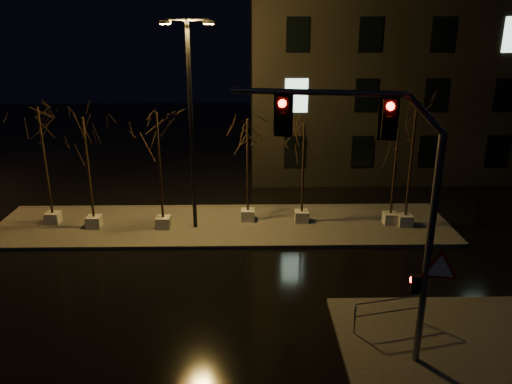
{
  "coord_description": "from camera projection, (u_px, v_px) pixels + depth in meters",
  "views": [
    {
      "loc": [
        1.18,
        -16.53,
        9.51
      ],
      "look_at": [
        1.54,
        3.0,
        2.8
      ],
      "focal_mm": 35.0,
      "sensor_mm": 36.0,
      "label": 1
    }
  ],
  "objects": [
    {
      "name": "tree_3",
      "position": [
        247.0,
        143.0,
        23.47
      ],
      "size": [
        1.8,
        1.8,
        5.19
      ],
      "color": "#B8B5AC",
      "rests_on": "median"
    },
    {
      "name": "median",
      "position": [
        223.0,
        225.0,
        24.35
      ],
      "size": [
        22.0,
        5.0,
        0.15
      ],
      "primitive_type": "cube",
      "color": "#413E3A",
      "rests_on": "ground"
    },
    {
      "name": "guard_rail_a",
      "position": [
        390.0,
        309.0,
        15.83
      ],
      "size": [
        2.41,
        0.58,
        1.06
      ],
      "rotation": [
        0.0,
        0.0,
        0.22
      ],
      "color": "slate",
      "rests_on": "sidewalk_corner"
    },
    {
      "name": "tree_5",
      "position": [
        396.0,
        151.0,
        23.15
      ],
      "size": [
        1.8,
        1.8,
        4.81
      ],
      "color": "#B8B5AC",
      "rests_on": "median"
    },
    {
      "name": "sidewalk_corner",
      "position": [
        451.0,
        341.0,
        15.49
      ],
      "size": [
        7.0,
        5.0,
        0.15
      ],
      "primitive_type": "cube",
      "color": "#413E3A",
      "rests_on": "ground"
    },
    {
      "name": "tree_6",
      "position": [
        414.0,
        136.0,
        22.68
      ],
      "size": [
        1.8,
        1.8,
        5.8
      ],
      "color": "#B8B5AC",
      "rests_on": "median"
    },
    {
      "name": "traffic_signal_mast",
      "position": [
        386.0,
        193.0,
        13.12
      ],
      "size": [
        6.22,
        1.34,
        7.73
      ],
      "rotation": [
        0.0,
        0.0,
        -0.19
      ],
      "color": "slate",
      "rests_on": "sidewalk_corner"
    },
    {
      "name": "tree_4",
      "position": [
        304.0,
        146.0,
        23.35
      ],
      "size": [
        1.8,
        1.8,
        5.02
      ],
      "color": "#B8B5AC",
      "rests_on": "median"
    },
    {
      "name": "tree_0",
      "position": [
        41.0,
        134.0,
        22.97
      ],
      "size": [
        1.8,
        1.8,
        5.83
      ],
      "color": "#B8B5AC",
      "rests_on": "median"
    },
    {
      "name": "streetlight_main",
      "position": [
        191.0,
        113.0,
        22.21
      ],
      "size": [
        2.37,
        0.61,
        9.47
      ],
      "rotation": [
        0.0,
        0.0,
        -0.15
      ],
      "color": "black",
      "rests_on": "median"
    },
    {
      "name": "tree_1",
      "position": [
        85.0,
        143.0,
        22.58
      ],
      "size": [
        1.8,
        1.8,
        5.45
      ],
      "color": "#B8B5AC",
      "rests_on": "median"
    },
    {
      "name": "ground",
      "position": [
        217.0,
        289.0,
        18.7
      ],
      "size": [
        90.0,
        90.0,
        0.0
      ],
      "primitive_type": "plane",
      "color": "black",
      "rests_on": "ground"
    },
    {
      "name": "tree_2",
      "position": [
        158.0,
        139.0,
        22.45
      ],
      "size": [
        1.8,
        1.8,
        5.7
      ],
      "color": "#B8B5AC",
      "rests_on": "median"
    },
    {
      "name": "building",
      "position": [
        437.0,
        53.0,
        33.53
      ],
      "size": [
        25.0,
        12.0,
        15.0
      ],
      "primitive_type": "cube",
      "color": "black",
      "rests_on": "ground"
    }
  ]
}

